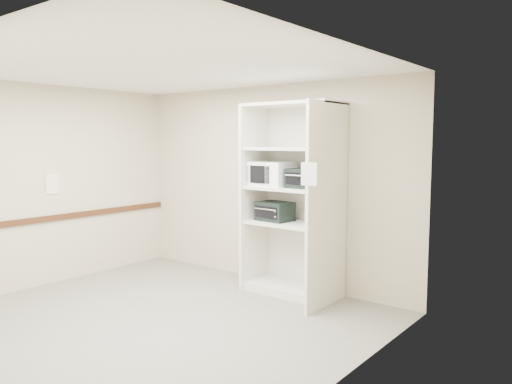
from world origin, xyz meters
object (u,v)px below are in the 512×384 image
Objects in this scene: shelving_unit at (296,206)px; microwave at (272,174)px; toaster_oven_lower at (275,211)px; toaster_oven_upper at (305,178)px.

shelving_unit is 0.53m from microwave.
toaster_oven_lower is (-0.30, -0.03, -0.09)m from shelving_unit.
toaster_oven_upper is at bearing 4.46° from toaster_oven_lower.
toaster_oven_lower is at bearing -176.76° from toaster_oven_upper.
microwave is 1.18× the size of toaster_oven_lower.
toaster_oven_upper is at bearing -13.36° from shelving_unit.
toaster_oven_lower is at bearing -174.23° from shelving_unit.
shelving_unit is at bearing 11.07° from toaster_oven_lower.
microwave is (-0.35, -0.03, 0.39)m from shelving_unit.
toaster_oven_upper is at bearing 2.35° from microwave.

